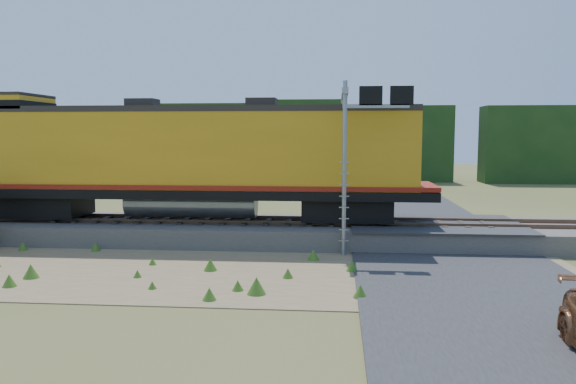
# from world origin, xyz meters

# --- Properties ---
(ground) EXTENTS (140.00, 140.00, 0.00)m
(ground) POSITION_xyz_m (0.00, 0.00, 0.00)
(ground) COLOR #475123
(ground) RESTS_ON ground
(ballast) EXTENTS (70.00, 5.00, 0.80)m
(ballast) POSITION_xyz_m (0.00, 6.00, 0.40)
(ballast) COLOR slate
(ballast) RESTS_ON ground
(rails) EXTENTS (70.00, 1.54, 0.16)m
(rails) POSITION_xyz_m (0.00, 6.00, 0.88)
(rails) COLOR brown
(rails) RESTS_ON ballast
(dirt_shoulder) EXTENTS (26.00, 8.00, 0.03)m
(dirt_shoulder) POSITION_xyz_m (-2.00, 0.50, 0.01)
(dirt_shoulder) COLOR #8C7754
(dirt_shoulder) RESTS_ON ground
(road) EXTENTS (7.00, 66.00, 0.86)m
(road) POSITION_xyz_m (7.00, 0.74, 0.09)
(road) COLOR #38383A
(road) RESTS_ON ground
(tree_line_north) EXTENTS (130.00, 3.00, 6.50)m
(tree_line_north) POSITION_xyz_m (0.00, 38.00, 3.07)
(tree_line_north) COLOR #183613
(tree_line_north) RESTS_ON ground
(weed_clumps) EXTENTS (15.00, 6.20, 0.56)m
(weed_clumps) POSITION_xyz_m (-3.50, 0.10, 0.00)
(weed_clumps) COLOR #3C671D
(weed_clumps) RESTS_ON ground
(locomotive) EXTENTS (20.48, 3.12, 5.28)m
(locomotive) POSITION_xyz_m (-3.62, 6.00, 3.57)
(locomotive) COLOR black
(locomotive) RESTS_ON rails
(signal_gantry) EXTENTS (2.56, 6.20, 6.45)m
(signal_gantry) POSITION_xyz_m (3.50, 5.36, 4.88)
(signal_gantry) COLOR gray
(signal_gantry) RESTS_ON ground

